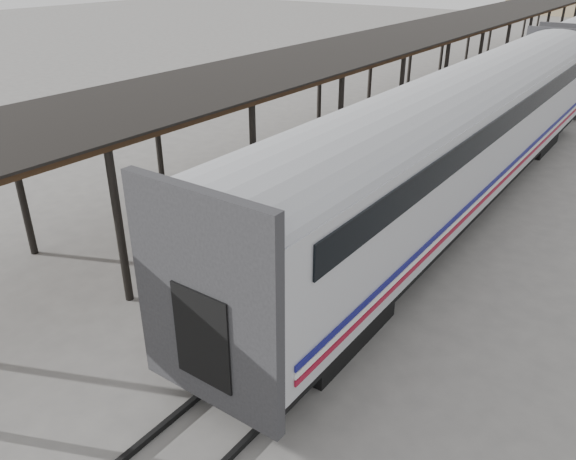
% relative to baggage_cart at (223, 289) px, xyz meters
% --- Properties ---
extents(ground, '(160.00, 160.00, 0.00)m').
position_rel_baggage_cart_xyz_m(ground, '(-0.94, 1.05, -0.65)').
color(ground, slate).
rests_on(ground, ground).
extents(canopy, '(4.90, 64.30, 4.15)m').
position_rel_baggage_cart_xyz_m(canopy, '(-4.34, 25.05, 3.36)').
color(canopy, '#422B19').
rests_on(canopy, ground).
extents(baggage_cart, '(1.70, 2.60, 0.86)m').
position_rel_baggage_cart_xyz_m(baggage_cart, '(0.00, 0.00, 0.00)').
color(baggage_cart, brown).
rests_on(baggage_cart, ground).
extents(suitcase_stack, '(1.41, 1.08, 0.56)m').
position_rel_baggage_cart_xyz_m(suitcase_stack, '(-0.05, 0.32, 0.41)').
color(suitcase_stack, '#353638').
rests_on(suitcase_stack, baggage_cart).
extents(luggage_tug, '(1.13, 1.53, 1.22)m').
position_rel_baggage_cart_xyz_m(luggage_tug, '(-2.93, 16.16, -0.09)').
color(luggage_tug, maroon).
rests_on(luggage_tug, ground).
extents(porter, '(0.41, 0.61, 1.62)m').
position_rel_baggage_cart_xyz_m(porter, '(0.25, -0.65, 1.02)').
color(porter, navy).
rests_on(porter, baggage_cart).
extents(pedestrian, '(1.12, 0.52, 1.88)m').
position_rel_baggage_cart_xyz_m(pedestrian, '(-3.91, 11.83, 0.29)').
color(pedestrian, black).
rests_on(pedestrian, ground).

